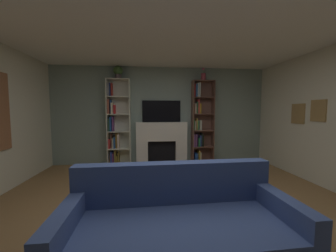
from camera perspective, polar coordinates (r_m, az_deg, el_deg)
The scene contains 11 objects.
ground_plane at distance 2.93m, azimuth 2.55°, elevation -24.40°, with size 6.78×6.78×0.00m, color olive.
wall_back_accent at distance 5.37m, azimuth -1.94°, elevation 3.03°, with size 5.77×0.06×2.56m, color gray.
ceiling at distance 2.82m, azimuth 2.76°, elevation 29.09°, with size 5.77×5.69×0.06m, color white.
fireplace at distance 5.29m, azimuth -1.81°, elevation -4.61°, with size 1.45×0.50×1.11m.
tv at distance 5.30m, azimuth -1.90°, elevation 4.25°, with size 1.02×0.06×0.57m, color black.
bookshelf_left at distance 5.27m, azimuth -14.59°, elevation -0.13°, with size 0.58×0.33×2.20m.
bookshelf_right at distance 5.42m, azimuth 9.14°, elevation 0.59°, with size 0.58×0.28×2.20m.
potted_plant at distance 5.31m, azimuth -14.18°, elevation 14.90°, with size 0.23×0.23×0.33m.
vase_with_flowers at distance 5.46m, azimuth 10.14°, elevation 13.88°, with size 0.13×0.13×0.33m.
couch at distance 2.07m, azimuth 3.35°, elevation -28.51°, with size 2.08×0.94×0.86m.
coffee_table at distance 2.71m, azimuth 0.61°, elevation -18.96°, with size 0.96×0.48×0.39m.
Camera 1 is at (-0.39, -2.53, 1.41)m, focal length 21.18 mm.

